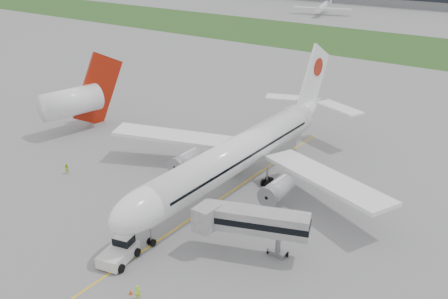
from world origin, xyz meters
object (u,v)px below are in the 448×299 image
Objects in this scene: airliner at (242,151)px; ground_crew_near at (138,292)px; pushback_tug at (120,251)px; jet_bridge at (249,221)px; neighbor_aircraft at (75,100)px.

airliner is 30.51× the size of ground_crew_near.
pushback_tug is at bearing -92.38° from airliner.
jet_bridge is 14.86m from ground_crew_near.
airliner reaches higher than ground_crew_near.
pushback_tug is at bearing -22.50° from neighbor_aircraft.
airliner is 17.86m from jet_bridge.
neighbor_aircraft is at bearing 133.76° from pushback_tug.
airliner is 24.53m from pushback_tug.
neighbor_aircraft is (-37.76, 24.80, 4.82)m from pushback_tug.
jet_bridge is 7.17× the size of ground_crew_near.
neighbor_aircraft is at bearing 178.96° from airliner.
ground_crew_near is (5.65, -27.90, -4.78)m from airliner.
pushback_tug is 7.67m from ground_crew_near.
pushback_tug reaches higher than ground_crew_near.
pushback_tug is 0.44× the size of jet_bridge.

